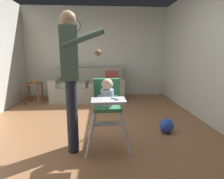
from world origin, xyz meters
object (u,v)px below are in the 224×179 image
toy_ball (167,126)px  high_chair (107,100)px  wall_clock (74,26)px  side_table (33,88)px  couch (88,88)px  adult_standing (71,75)px  sippy_cup (34,81)px

toy_ball → high_chair: bearing=-159.2°
toy_ball → wall_clock: wall_clock is taller
side_table → high_chair: bearing=-52.3°
high_chair → toy_ball: (0.97, 0.37, -0.54)m
couch → adult_standing: bearing=-0.8°
couch → toy_ball: size_ratio=8.14×
high_chair → wall_clock: bearing=-166.5°
high_chair → side_table: bearing=-143.2°
wall_clock → high_chair: bearing=-75.6°
adult_standing → toy_ball: size_ratio=7.50×
adult_standing → wall_clock: size_ratio=5.18×
high_chair → sippy_cup: bearing=-143.8°
sippy_cup → adult_standing: bearing=-61.2°
couch → toy_ball: 2.64m
couch → sippy_cup: bearing=-78.4°
couch → high_chair: size_ratio=2.00×
sippy_cup → wall_clock: (0.97, 0.75, 1.44)m
high_chair → sippy_cup: size_ratio=9.59×
high_chair → wall_clock: (-0.79, 3.08, 1.35)m
toy_ball → sippy_cup: sippy_cup is taller
high_chair → side_table: size_ratio=1.84×
high_chair → toy_ball: 1.18m
high_chair → adult_standing: size_ratio=0.54×
toy_ball → sippy_cup: (-2.74, 1.96, 0.45)m
sippy_cup → wall_clock: 1.89m
couch → high_chair: high_chair is taller
toy_ball → adult_standing: bearing=-163.5°
toy_ball → side_table: (-2.77, 1.96, 0.26)m
sippy_cup → couch: bearing=11.6°
sippy_cup → toy_ball: bearing=-35.6°
wall_clock → adult_standing: bearing=-83.8°
adult_standing → toy_ball: bearing=9.7°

